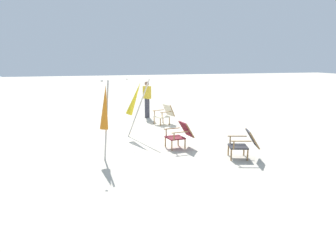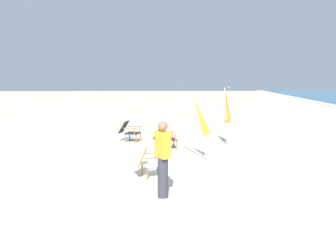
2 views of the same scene
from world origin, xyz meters
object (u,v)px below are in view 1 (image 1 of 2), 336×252
beach_chair_front_left (165,114)px  beach_chair_back_left (180,134)px  beach_chair_front_right (245,143)px  umbrella_furled_orange (105,108)px  person_near_chairs (147,99)px  umbrella_furled_yellow (135,99)px

beach_chair_front_left → beach_chair_back_left: (-3.59, 0.50, -0.01)m
beach_chair_front_right → beach_chair_back_left: size_ratio=1.07×
beach_chair_front_left → beach_chair_front_right: beach_chair_front_left is taller
beach_chair_front_right → umbrella_furled_orange: bearing=75.8°
beach_chair_back_left → person_near_chairs: bearing=-1.2°
umbrella_furled_orange → person_near_chairs: bearing=-22.1°
umbrella_furled_orange → beach_chair_front_left: bearing=-33.4°
beach_chair_front_right → beach_chair_back_left: 2.00m
beach_chair_front_left → beach_chair_back_left: size_ratio=1.02×
beach_chair_front_right → umbrella_furled_orange: size_ratio=0.43×
beach_chair_back_left → person_near_chairs: 5.24m
beach_chair_front_right → umbrella_furled_orange: umbrella_furled_orange is taller
beach_chair_front_left → beach_chair_back_left: 3.62m
beach_chair_front_left → umbrella_furled_yellow: bearing=140.1°
beach_chair_front_right → umbrella_furled_orange: (0.90, 3.58, 0.96)m
beach_chair_front_right → umbrella_furled_yellow: bearing=36.6°
person_near_chairs → beach_chair_back_left: bearing=178.8°
beach_chair_front_right → person_near_chairs: bearing=10.3°
beach_chair_back_left → person_near_chairs: size_ratio=0.52×
beach_chair_front_left → person_near_chairs: bearing=13.4°
person_near_chairs → umbrella_furled_orange: bearing=157.9°
beach_chair_front_left → umbrella_furled_orange: 5.09m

